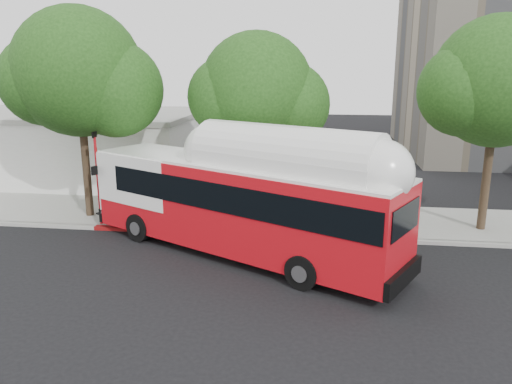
% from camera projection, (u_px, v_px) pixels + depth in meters
% --- Properties ---
extents(ground, '(120.00, 120.00, 0.00)m').
position_uv_depth(ground, '(262.00, 273.00, 17.58)').
color(ground, black).
rests_on(ground, ground).
extents(sidewalk, '(60.00, 5.00, 0.15)m').
position_uv_depth(sidewalk, '(278.00, 217.00, 23.80)').
color(sidewalk, gray).
rests_on(sidewalk, ground).
extents(curb_strip, '(60.00, 0.30, 0.15)m').
position_uv_depth(curb_strip, '(273.00, 235.00, 21.31)').
color(curb_strip, gray).
rests_on(curb_strip, ground).
extents(red_curb_segment, '(10.00, 0.32, 0.16)m').
position_uv_depth(red_curb_segment, '(205.00, 232.00, 21.69)').
color(red_curb_segment, maroon).
rests_on(red_curb_segment, ground).
extents(street_tree_left, '(6.67, 5.80, 9.74)m').
position_uv_depth(street_tree_left, '(89.00, 77.00, 22.38)').
color(street_tree_left, '#2D2116').
rests_on(street_tree_left, ground).
extents(street_tree_mid, '(5.75, 5.00, 8.62)m').
position_uv_depth(street_tree_mid, '(266.00, 94.00, 22.02)').
color(street_tree_mid, '#2D2116').
rests_on(street_tree_mid, ground).
extents(street_tree_right, '(6.21, 5.40, 9.18)m').
position_uv_depth(street_tree_right, '(508.00, 87.00, 20.46)').
color(street_tree_right, '#2D2116').
rests_on(street_tree_right, ground).
extents(low_commercial_bldg, '(16.20, 10.20, 4.25)m').
position_uv_depth(low_commercial_bldg, '(74.00, 144.00, 32.28)').
color(low_commercial_bldg, silver).
rests_on(low_commercial_bldg, ground).
extents(transit_bus, '(13.43, 8.72, 4.13)m').
position_uv_depth(transit_bus, '(240.00, 206.00, 18.93)').
color(transit_bus, red).
rests_on(transit_bus, ground).
extents(signal_pole, '(0.12, 0.41, 4.33)m').
position_uv_depth(signal_pole, '(98.00, 179.00, 22.13)').
color(signal_pole, '#B2131A').
rests_on(signal_pole, ground).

